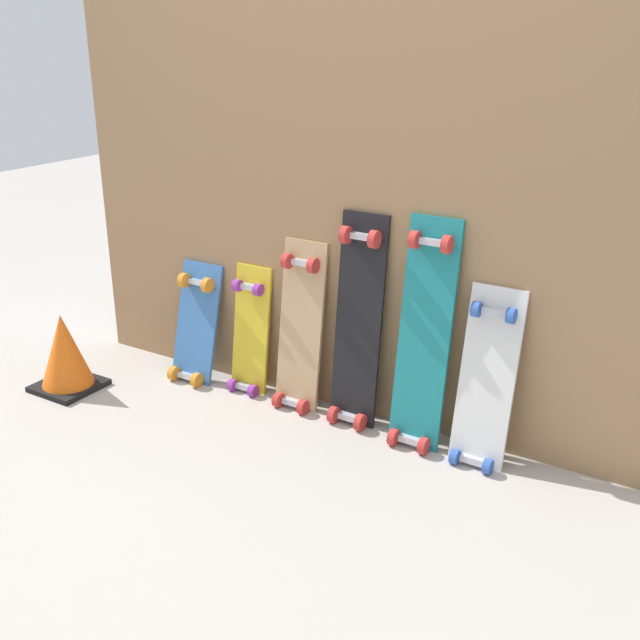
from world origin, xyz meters
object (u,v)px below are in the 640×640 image
object	(u,v)px
traffic_cone	(65,353)
skateboard_teal	(423,343)
skateboard_white	(485,387)
skateboard_black	(357,329)
skateboard_natural	(300,333)
skateboard_blue	(195,330)
skateboard_yellow	(250,337)

from	to	relation	value
traffic_cone	skateboard_teal	bearing A→B (deg)	15.01
skateboard_white	traffic_cone	bearing A→B (deg)	-167.17
skateboard_black	skateboard_white	xyz separation A→B (m)	(0.55, -0.02, -0.10)
skateboard_black	skateboard_white	size ratio (longest dim) A/B	1.26
skateboard_natural	skateboard_white	distance (m)	0.82
skateboard_natural	skateboard_black	xyz separation A→B (m)	(0.27, 0.00, 0.08)
skateboard_black	skateboard_teal	distance (m)	0.29
skateboard_blue	skateboard_black	bearing A→B (deg)	1.94
skateboard_blue	skateboard_natural	world-z (taller)	skateboard_natural
skateboard_teal	skateboard_white	world-z (taller)	skateboard_teal
skateboard_yellow	traffic_cone	size ratio (longest dim) A/B	1.79
skateboard_teal	skateboard_black	bearing A→B (deg)	176.56
skateboard_yellow	skateboard_black	distance (m)	0.56
skateboard_yellow	skateboard_white	world-z (taller)	skateboard_white
skateboard_white	skateboard_blue	bearing A→B (deg)	-179.72
skateboard_natural	skateboard_white	xyz separation A→B (m)	(0.82, -0.02, -0.03)
skateboard_yellow	skateboard_white	distance (m)	1.10
skateboard_white	traffic_cone	world-z (taller)	skateboard_white
traffic_cone	skateboard_natural	bearing A→B (deg)	23.72
skateboard_yellow	traffic_cone	bearing A→B (deg)	-148.06
traffic_cone	skateboard_black	bearing A→B (deg)	19.07
skateboard_yellow	skateboard_black	world-z (taller)	skateboard_black
skateboard_natural	skateboard_yellow	bearing A→B (deg)	177.83
skateboard_blue	traffic_cone	world-z (taller)	skateboard_blue
skateboard_yellow	traffic_cone	xyz separation A→B (m)	(-0.70, -0.44, -0.07)
skateboard_teal	skateboard_white	size ratio (longest dim) A/B	1.29
skateboard_teal	traffic_cone	size ratio (longest dim) A/B	2.68
skateboard_blue	traffic_cone	bearing A→B (deg)	-135.96
skateboard_yellow	skateboard_natural	distance (m)	0.28
skateboard_natural	skateboard_black	distance (m)	0.28
skateboard_yellow	skateboard_black	size ratio (longest dim) A/B	0.68
skateboard_yellow	skateboard_natural	world-z (taller)	skateboard_natural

